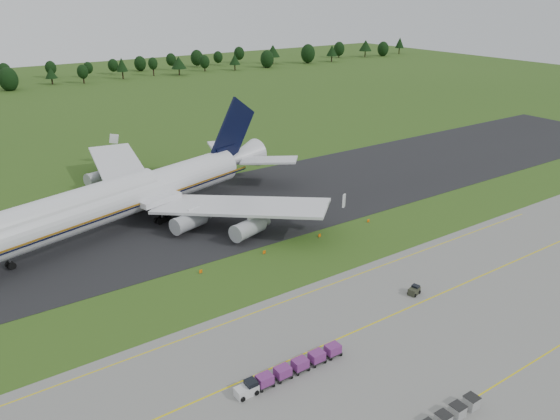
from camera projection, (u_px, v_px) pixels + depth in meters
ground at (258, 273)px, 91.86m from camera, size 600.00×600.00×0.00m
apron at (408, 385)px, 65.89m from camera, size 300.00×52.00×0.06m
taxiway at (186, 219)px, 113.21m from camera, size 300.00×40.00×0.08m
apron_markings at (368, 355)px, 71.24m from camera, size 300.00×30.20×0.01m
aircraft at (127, 196)px, 108.72m from camera, size 75.54×70.87×21.29m
baggage_train at (289, 369)px, 67.26m from camera, size 15.55×1.65×1.59m
utility_cart at (414, 291)px, 85.25m from camera, size 2.23×1.66×1.10m
uld_row at (450, 415)px, 60.18m from camera, size 8.73×1.53×1.51m
edge_markers at (293, 244)px, 101.79m from camera, size 38.71×0.30×0.60m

